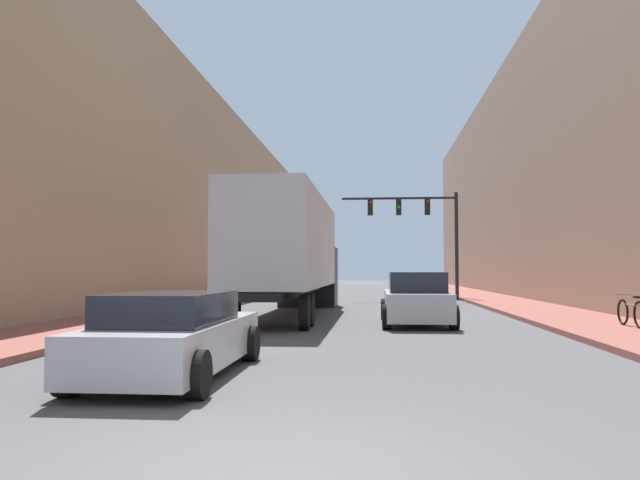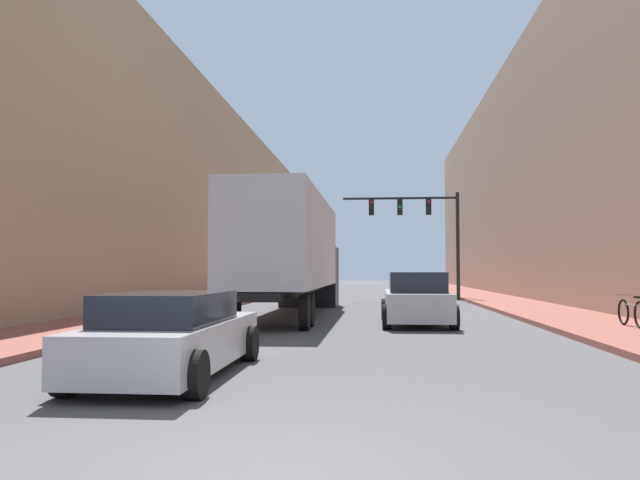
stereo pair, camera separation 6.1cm
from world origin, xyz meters
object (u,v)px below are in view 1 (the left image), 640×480
at_px(traffic_signal_gantry, 424,223).
at_px(semi_truck, 291,251).
at_px(sedan_car, 175,335).
at_px(suv_car, 416,299).
at_px(parked_bicycle, 631,312).

bearing_deg(traffic_signal_gantry, semi_truck, -114.82).
height_order(sedan_car, traffic_signal_gantry, traffic_signal_gantry).
distance_m(semi_truck, traffic_signal_gantry, 14.14).
bearing_deg(traffic_signal_gantry, sedan_car, -102.89).
bearing_deg(sedan_car, suv_car, 65.94).
xyz_separation_m(traffic_signal_gantry, parked_bicycle, (4.08, -18.08, -3.84)).
height_order(sedan_car, parked_bicycle, sedan_car).
bearing_deg(parked_bicycle, suv_car, 160.28).
distance_m(sedan_car, traffic_signal_gantry, 26.87).
bearing_deg(semi_truck, suv_car, -37.70).
bearing_deg(semi_truck, traffic_signal_gantry, 65.18).
height_order(semi_truck, sedan_car, semi_truck).
bearing_deg(sedan_car, semi_truck, 89.74).
relative_size(sedan_car, suv_car, 0.97).
xyz_separation_m(semi_truck, parked_bicycle, (9.96, -5.37, -1.86)).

